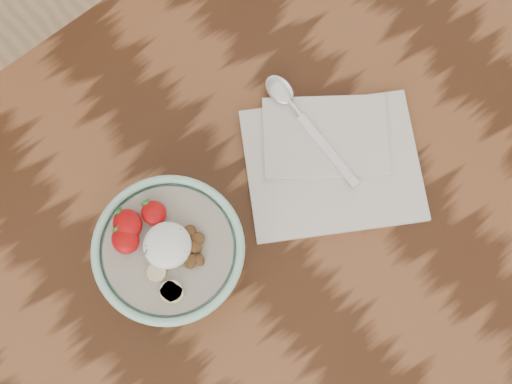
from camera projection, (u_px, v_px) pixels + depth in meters
table at (261, 266)px, 105.17cm from camera, size 160.00×90.00×75.00cm
breakfast_bowl at (171, 254)px, 89.71cm from camera, size 18.72×18.72×12.83cm
napkin at (331, 159)px, 99.26cm from camera, size 30.42×28.89×1.47cm
spoon at (291, 105)px, 100.08cm from camera, size 3.61×20.10×1.05cm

